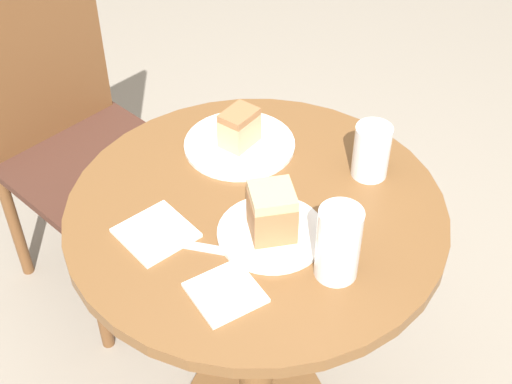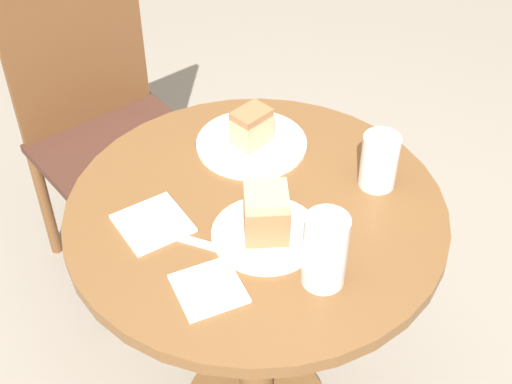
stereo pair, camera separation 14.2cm
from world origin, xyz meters
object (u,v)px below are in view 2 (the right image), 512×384
object	(u,v)px
glass_lemonade	(326,253)
cake_slice_far	(251,127)
plate_far	(252,144)
glass_water	(379,164)
cake_slice_near	(266,213)
plate_near	(266,234)
chair	(110,127)

from	to	relation	value
glass_lemonade	cake_slice_far	bearing A→B (deg)	76.61
plate_far	glass_water	world-z (taller)	glass_water
cake_slice_far	cake_slice_near	bearing A→B (deg)	-116.06
plate_near	plate_far	bearing A→B (deg)	63.94
plate_near	cake_slice_far	size ratio (longest dim) A/B	2.26
chair	cake_slice_far	size ratio (longest dim) A/B	10.08
chair	glass_lemonade	distance (m)	1.05
plate_far	cake_slice_near	distance (m)	0.30
plate_near	cake_slice_far	xyz separation A→B (m)	(0.13, 0.26, 0.05)
cake_slice_far	chair	bearing A→B (deg)	102.76
plate_near	cake_slice_far	bearing A→B (deg)	63.94
plate_near	cake_slice_near	bearing A→B (deg)	0.00
plate_far	glass_water	xyz separation A→B (m)	(0.16, -0.25, 0.05)
cake_slice_near	glass_lemonade	distance (m)	0.15
chair	glass_water	bearing A→B (deg)	-78.18
glass_lemonade	glass_water	world-z (taller)	glass_lemonade
cake_slice_near	glass_water	distance (m)	0.28
chair	glass_water	xyz separation A→B (m)	(0.29, -0.83, 0.32)
plate_far	glass_lemonade	bearing A→B (deg)	-103.39
chair	plate_near	bearing A→B (deg)	-96.88
chair	plate_far	bearing A→B (deg)	-84.44
plate_near	glass_lemonade	xyz separation A→B (m)	(0.03, -0.15, 0.06)
cake_slice_near	cake_slice_far	distance (m)	0.29
plate_far	cake_slice_near	xyz separation A→B (m)	(-0.13, -0.26, 0.06)
cake_slice_near	plate_far	bearing A→B (deg)	63.94
plate_near	glass_water	size ratio (longest dim) A/B	1.76
cake_slice_far	glass_water	distance (m)	0.29
plate_far	cake_slice_near	world-z (taller)	cake_slice_near
chair	glass_water	distance (m)	0.94
cake_slice_far	glass_water	bearing A→B (deg)	-58.20
plate_far	cake_slice_near	bearing A→B (deg)	-116.06
glass_lemonade	glass_water	bearing A→B (deg)	32.12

